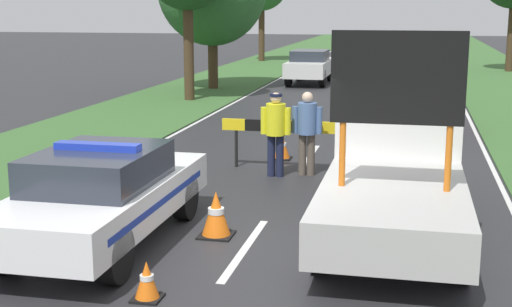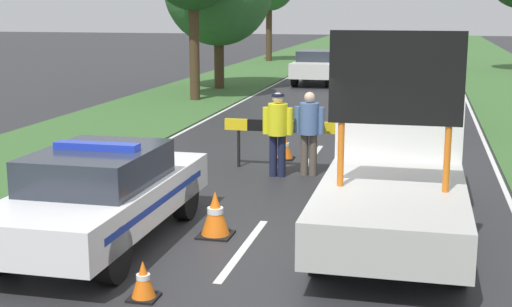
{
  "view_description": "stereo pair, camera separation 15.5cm",
  "coord_description": "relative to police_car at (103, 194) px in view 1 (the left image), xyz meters",
  "views": [
    {
      "loc": [
        2.27,
        -9.6,
        3.45
      ],
      "look_at": [
        -0.17,
        1.5,
        1.1
      ],
      "focal_mm": 50.0,
      "sensor_mm": 36.0,
      "label": 1
    },
    {
      "loc": [
        2.42,
        -9.57,
        3.45
      ],
      "look_at": [
        -0.17,
        1.5,
        1.1
      ],
      "focal_mm": 50.0,
      "sensor_mm": 36.0,
      "label": 2
    }
  ],
  "objects": [
    {
      "name": "road_barrier",
      "position": [
        1.87,
        5.44,
        0.12
      ],
      "size": [
        3.04,
        0.08,
        1.06
      ],
      "rotation": [
        0.0,
        0.0,
        -0.03
      ],
      "color": "black",
      "rests_on": "ground"
    },
    {
      "name": "grass_verge_left",
      "position": [
        -4.37,
        20.24,
        -0.74
      ],
      "size": [
        4.58,
        120.0,
        0.03
      ],
      "color": "#38602D",
      "rests_on": "ground"
    },
    {
      "name": "traffic_cone_behind_barrier",
      "position": [
        1.52,
        0.69,
        -0.41
      ],
      "size": [
        0.51,
        0.51,
        0.71
      ],
      "color": "black",
      "rests_on": "ground"
    },
    {
      "name": "queued_car_hatch_blue",
      "position": [
        4.05,
        16.19,
        0.01
      ],
      "size": [
        1.95,
        4.18,
        1.45
      ],
      "rotation": [
        0.0,
        0.0,
        3.14
      ],
      "color": "navy",
      "rests_on": "ground"
    },
    {
      "name": "queued_car_van_white",
      "position": [
        -0.22,
        22.9,
        0.05
      ],
      "size": [
        1.74,
        4.6,
        1.51
      ],
      "rotation": [
        0.0,
        0.0,
        3.14
      ],
      "color": "silver",
      "rests_on": "ground"
    },
    {
      "name": "lane_markings",
      "position": [
        2.08,
        16.67,
        -0.76
      ],
      "size": [
        8.22,
        62.11,
        0.01
      ],
      "color": "silver",
      "rests_on": "ground"
    },
    {
      "name": "work_truck",
      "position": [
        4.16,
        2.1,
        0.25
      ],
      "size": [
        2.03,
        5.96,
        3.14
      ],
      "rotation": [
        0.0,
        0.0,
        3.16
      ],
      "color": "white",
      "rests_on": "ground"
    },
    {
      "name": "traffic_cone_near_police",
      "position": [
        1.48,
        6.45,
        -0.46
      ],
      "size": [
        0.43,
        0.43,
        0.6
      ],
      "color": "black",
      "rests_on": "ground"
    },
    {
      "name": "pedestrian_civilian",
      "position": [
        2.27,
        4.99,
        0.26
      ],
      "size": [
        0.63,
        0.4,
        1.74
      ],
      "rotation": [
        0.0,
        0.0,
        -0.25
      ],
      "color": "brown",
      "rests_on": "ground"
    },
    {
      "name": "queued_car_wagon_maroon",
      "position": [
        4.24,
        11.1,
        0.07
      ],
      "size": [
        1.73,
        3.97,
        1.61
      ],
      "rotation": [
        0.0,
        0.0,
        3.14
      ],
      "color": "maroon",
      "rests_on": "ground"
    },
    {
      "name": "traffic_cone_centre_front",
      "position": [
        4.17,
        4.73,
        -0.41
      ],
      "size": [
        0.51,
        0.51,
        0.71
      ],
      "color": "black",
      "rests_on": "ground"
    },
    {
      "name": "police_officer",
      "position": [
        1.66,
        4.74,
        0.28
      ],
      "size": [
        0.63,
        0.4,
        1.74
      ],
      "rotation": [
        0.0,
        0.0,
        2.85
      ],
      "color": "#191E38",
      "rests_on": "ground"
    },
    {
      "name": "police_car",
      "position": [
        0.0,
        0.0,
        0.0
      ],
      "size": [
        1.8,
        4.69,
        1.54
      ],
      "rotation": [
        0.0,
        0.0,
        0.05
      ],
      "color": "white",
      "rests_on": "ground"
    },
    {
      "name": "traffic_cone_near_truck",
      "position": [
        1.35,
        -1.81,
        -0.52
      ],
      "size": [
        0.35,
        0.35,
        0.49
      ],
      "color": "black",
      "rests_on": "ground"
    },
    {
      "name": "ground_plane",
      "position": [
        2.08,
        0.24,
        -0.76
      ],
      "size": [
        160.0,
        160.0,
        0.0
      ],
      "primitive_type": "plane",
      "color": "#28282B"
    }
  ]
}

